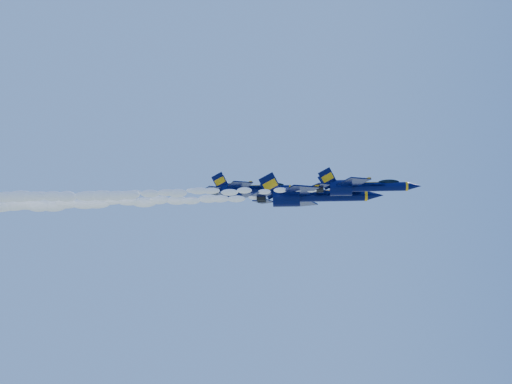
{
  "coord_description": "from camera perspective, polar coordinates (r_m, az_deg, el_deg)",
  "views": [
    {
      "loc": [
        5.07,
        -91.47,
        133.32
      ],
      "look_at": [
        -2.27,
        -4.57,
        152.25
      ],
      "focal_mm": 40.0,
      "sensor_mm": 36.0,
      "label": 1
    }
  ],
  "objects": [
    {
      "name": "jet_lead",
      "position": [
        84.19,
        10.51,
        0.52
      ],
      "size": [
        15.12,
        12.4,
        5.62
      ],
      "color": "#040835"
    },
    {
      "name": "jet_third",
      "position": [
        95.59,
        -0.54,
        0.27
      ],
      "size": [
        15.61,
        12.81,
        5.8
      ],
      "color": "#040835"
    },
    {
      "name": "smoke_trail_jet_lead",
      "position": [
        86.61,
        -10.25,
        -0.15
      ],
      "size": [
        48.83,
        1.93,
        1.73
      ],
      "primitive_type": "ellipsoid",
      "color": "white"
    },
    {
      "name": "smoke_trail_jet_second",
      "position": [
        93.25,
        -14.93,
        -1.02
      ],
      "size": [
        48.83,
        2.47,
        2.22
      ],
      "primitive_type": "ellipsoid",
      "color": "white"
    },
    {
      "name": "smoke_trail_jet_third",
      "position": [
        103.1,
        -18.02,
        -0.3
      ],
      "size": [
        48.83,
        1.99,
        1.79
      ],
      "primitive_type": "ellipsoid",
      "color": "white"
    },
    {
      "name": "jet_second",
      "position": [
        87.92,
        5.58,
        -0.4
      ],
      "size": [
        19.39,
        15.9,
        7.2
      ],
      "color": "#040835"
    }
  ]
}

